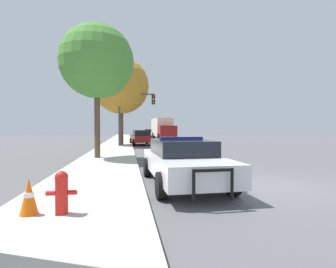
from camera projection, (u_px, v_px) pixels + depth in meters
name	position (u px, v px, depth m)	size (l,w,h in m)	color
ground_plane	(266.00, 186.00, 7.74)	(110.00, 110.00, 0.00)	#565659
sidewalk_left	(88.00, 190.00, 6.95)	(3.00, 110.00, 0.13)	#BCB7AD
police_car	(183.00, 160.00, 8.02)	(2.21, 5.06, 1.45)	white
fire_hydrant	(62.00, 191.00, 4.86)	(0.55, 0.24, 0.80)	red
traffic_light	(134.00, 108.00, 23.36)	(3.27, 0.35, 4.78)	#424247
car_background_midblock	(141.00, 137.00, 26.47)	(2.24, 4.75, 1.50)	maroon
car_background_distant	(149.00, 133.00, 46.39)	(2.17, 4.44, 1.49)	#B7B7BC
box_truck	(163.00, 128.00, 41.00)	(3.10, 8.01, 3.22)	maroon
tree_sidewalk_near	(97.00, 62.00, 13.98)	(3.94, 3.94, 7.13)	brown
tree_sidewalk_mid	(121.00, 86.00, 24.69)	(5.30, 5.30, 8.22)	brown
traffic_cone	(29.00, 196.00, 4.82)	(0.32, 0.32, 0.67)	orange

